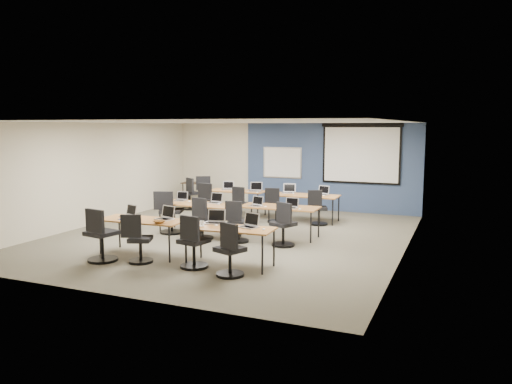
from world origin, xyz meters
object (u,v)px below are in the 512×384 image
at_px(task_chair_1, 138,243).
at_px(laptop_4, 181,198).
at_px(training_table_front_left, 142,222).
at_px(task_chair_6, 237,225).
at_px(laptop_11, 323,193).
at_px(projector_screen, 361,150).
at_px(task_chair_11, 318,211).
at_px(task_chair_4, 170,216).
at_px(task_chair_7, 283,228).
at_px(utility_table, 195,186).
at_px(spare_chair_a, 208,195).
at_px(training_table_back_left, 237,192).
at_px(training_table_back_right, 304,196).
at_px(laptop_3, 250,224).
at_px(task_chair_8, 207,204).
at_px(spare_chair_b, 190,196).
at_px(laptop_10, 288,191).
at_px(training_table_mid_left, 198,205).
at_px(laptop_2, 214,220).
at_px(task_chair_10, 275,208).
at_px(task_chair_2, 193,246).
at_px(laptop_1, 166,216).
at_px(laptop_8, 227,188).
at_px(laptop_0, 129,214).
at_px(task_chair_5, 202,222).
at_px(laptop_5, 215,200).
at_px(training_table_mid_right, 280,208).
at_px(training_table_front_right, 230,230).
at_px(laptop_9, 255,189).
at_px(task_chair_0, 101,239).
at_px(task_chair_3, 230,254).
at_px(laptop_7, 291,205).
at_px(laptop_6, 256,204).
at_px(whiteboard, 282,163).

xyz_separation_m(task_chair_1, laptop_4, (-0.91, 3.07, 0.40)).
xyz_separation_m(training_table_front_left, task_chair_6, (1.33, 1.71, -0.29)).
height_order(task_chair_1, laptop_11, laptop_11).
relative_size(projector_screen, task_chair_11, 2.53).
xyz_separation_m(task_chair_4, task_chair_7, (3.00, -0.18, -0.03)).
relative_size(task_chair_1, utility_table, 1.13).
bearing_deg(spare_chair_a, task_chair_7, -75.14).
xyz_separation_m(training_table_back_left, training_table_back_right, (2.09, -0.15, 0.01)).
relative_size(laptop_3, task_chair_8, 0.34).
height_order(projector_screen, utility_table, projector_screen).
distance_m(spare_chair_a, spare_chair_b, 0.61).
height_order(training_table_back_right, task_chair_8, task_chair_8).
relative_size(training_table_back_right, utility_table, 2.26).
distance_m(training_table_back_left, laptop_10, 1.57).
xyz_separation_m(training_table_front_left, laptop_4, (-0.62, 2.50, 0.10)).
distance_m(training_table_mid_left, laptop_4, 0.67).
bearing_deg(task_chair_1, training_table_mid_left, 72.69).
bearing_deg(task_chair_11, laptop_2, -124.31).
bearing_deg(task_chair_10, task_chair_2, -102.61).
bearing_deg(task_chair_8, training_table_mid_left, -58.09).
bearing_deg(laptop_1, task_chair_7, 54.09).
bearing_deg(task_chair_8, projector_screen, 45.77).
xyz_separation_m(laptop_8, laptop_10, (1.93, -0.02, 0.00)).
bearing_deg(laptop_0, laptop_10, 86.98).
relative_size(projector_screen, task_chair_5, 2.42).
distance_m(training_table_mid_left, task_chair_4, 0.73).
bearing_deg(utility_table, laptop_5, -57.34).
relative_size(task_chair_1, task_chair_7, 0.97).
bearing_deg(laptop_0, laptop_4, 112.50).
relative_size(training_table_mid_left, training_table_mid_right, 1.02).
distance_m(training_table_back_right, laptop_11, 0.54).
xyz_separation_m(training_table_front_right, laptop_1, (-1.56, 0.26, 0.12)).
relative_size(laptop_2, laptop_9, 0.98).
relative_size(task_chair_7, laptop_9, 2.81).
relative_size(laptop_0, laptop_10, 0.92).
distance_m(task_chair_7, task_chair_10, 2.68).
xyz_separation_m(task_chair_0, task_chair_8, (-0.24, 4.74, -0.01)).
xyz_separation_m(task_chair_3, laptop_7, (0.03, 3.19, 0.39)).
relative_size(training_table_mid_right, laptop_10, 5.35).
distance_m(training_table_back_right, laptop_0, 5.17).
height_order(laptop_2, spare_chair_a, spare_chair_a).
xyz_separation_m(utility_table, spare_chair_b, (0.31, -0.89, -0.23)).
height_order(training_table_back_right, laptop_6, laptop_6).
relative_size(whiteboard, task_chair_10, 1.33).
height_order(whiteboard, training_table_mid_right, whiteboard).
relative_size(training_table_back_left, laptop_4, 5.55).
xyz_separation_m(laptop_8, spare_chair_a, (-1.02, 0.68, -0.36)).
bearing_deg(laptop_4, task_chair_7, -17.35).
bearing_deg(training_table_mid_right, task_chair_3, -86.65).
distance_m(training_table_back_right, laptop_8, 2.46).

